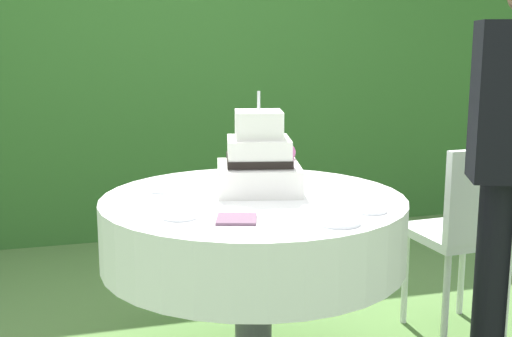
{
  "coord_description": "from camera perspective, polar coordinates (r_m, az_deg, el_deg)",
  "views": [
    {
      "loc": [
        -0.65,
        -2.34,
        1.34
      ],
      "look_at": [
        0.02,
        0.05,
        0.85
      ],
      "focal_mm": 46.58,
      "sensor_mm": 36.0,
      "label": 1
    }
  ],
  "objects": [
    {
      "name": "garden_chair",
      "position": [
        3.07,
        17.86,
        -4.52
      ],
      "size": [
        0.43,
        0.43,
        0.89
      ],
      "color": "white",
      "rests_on": "ground_plane"
    },
    {
      "name": "napkin_stack",
      "position": [
        2.19,
        -1.68,
        -4.37
      ],
      "size": [
        0.16,
        0.16,
        0.01
      ],
      "primitive_type": "cube",
      "rotation": [
        0.0,
        0.0,
        -0.3
      ],
      "color": "#6B4C60",
      "rests_on": "cake_table"
    },
    {
      "name": "cake_table",
      "position": [
        2.54,
        -0.23,
        -5.41
      ],
      "size": [
        1.15,
        1.15,
        0.75
      ],
      "color": "#4C4C51",
      "rests_on": "ground_plane"
    },
    {
      "name": "foliage_hedge",
      "position": [
        4.74,
        -7.99,
        8.21
      ],
      "size": [
        5.89,
        0.62,
        2.21
      ],
      "primitive_type": "cube",
      "color": "#336628",
      "rests_on": "ground_plane"
    },
    {
      "name": "serving_plate_left",
      "position": [
        2.23,
        -6.57,
        -4.08
      ],
      "size": [
        0.12,
        0.12,
        0.01
      ],
      "primitive_type": "cylinder",
      "color": "white",
      "rests_on": "cake_table"
    },
    {
      "name": "serving_plate_near",
      "position": [
        2.63,
        -7.86,
        -1.77
      ],
      "size": [
        0.14,
        0.14,
        0.01
      ],
      "primitive_type": "cylinder",
      "color": "white",
      "rests_on": "cake_table"
    },
    {
      "name": "wedding_cake",
      "position": [
        2.58,
        0.28,
        0.67
      ],
      "size": [
        0.38,
        0.38,
        0.39
      ],
      "color": "white",
      "rests_on": "cake_table"
    },
    {
      "name": "serving_plate_far",
      "position": [
        2.16,
        7.13,
        -4.58
      ],
      "size": [
        0.14,
        0.14,
        0.01
      ],
      "primitive_type": "cylinder",
      "color": "white",
      "rests_on": "cake_table"
    },
    {
      "name": "serving_plate_right",
      "position": [
        2.33,
        9.82,
        -3.54
      ],
      "size": [
        0.11,
        0.11,
        0.01
      ],
      "primitive_type": "cylinder",
      "color": "white",
      "rests_on": "cake_table"
    }
  ]
}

